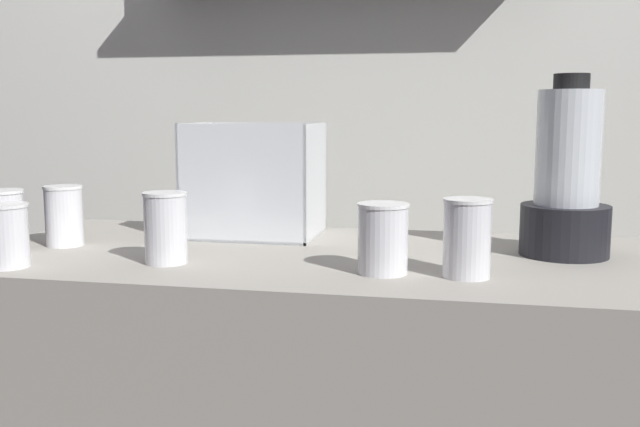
# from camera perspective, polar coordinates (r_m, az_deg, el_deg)

# --- Properties ---
(back_wall_unit) EXTENTS (2.60, 0.24, 2.50)m
(back_wall_unit) POSITION_cam_1_polar(r_m,az_deg,el_deg) (2.17, 4.06, 10.27)
(back_wall_unit) COLOR silver
(back_wall_unit) RESTS_ON ground_plane
(carrot_display_bin) EXTENTS (0.29, 0.22, 0.26)m
(carrot_display_bin) POSITION_cam_1_polar(r_m,az_deg,el_deg) (1.65, -5.35, 1.14)
(carrot_display_bin) COLOR white
(carrot_display_bin) RESTS_ON counter
(blender_pitcher) EXTENTS (0.17, 0.17, 0.35)m
(blender_pitcher) POSITION_cam_1_polar(r_m,az_deg,el_deg) (1.48, 18.95, 2.14)
(blender_pitcher) COLOR black
(blender_pitcher) RESTS_ON counter
(juice_cup_beet_far_left) EXTENTS (0.08, 0.08, 0.13)m
(juice_cup_beet_far_left) POSITION_cam_1_polar(r_m,az_deg,el_deg) (1.55, -23.84, -0.96)
(juice_cup_beet_far_left) COLOR white
(juice_cup_beet_far_left) RESTS_ON counter
(juice_cup_mango_left) EXTENTS (0.08, 0.08, 0.13)m
(juice_cup_mango_left) POSITION_cam_1_polar(r_m,az_deg,el_deg) (1.61, -19.60, -0.49)
(juice_cup_mango_left) COLOR white
(juice_cup_mango_left) RESTS_ON counter
(juice_cup_beet_middle) EXTENTS (0.08, 0.08, 0.12)m
(juice_cup_beet_middle) POSITION_cam_1_polar(r_m,az_deg,el_deg) (1.42, -23.63, -1.94)
(juice_cup_beet_middle) COLOR white
(juice_cup_beet_middle) RESTS_ON counter
(juice_cup_carrot_right) EXTENTS (0.08, 0.08, 0.13)m
(juice_cup_carrot_right) POSITION_cam_1_polar(r_m,az_deg,el_deg) (1.37, -12.14, -1.45)
(juice_cup_carrot_right) COLOR white
(juice_cup_carrot_right) RESTS_ON counter
(juice_cup_pomegranate_far_right) EXTENTS (0.09, 0.09, 0.12)m
(juice_cup_pomegranate_far_right) POSITION_cam_1_polar(r_m,az_deg,el_deg) (1.26, 5.00, -2.26)
(juice_cup_pomegranate_far_right) COLOR white
(juice_cup_pomegranate_far_right) RESTS_ON counter
(juice_cup_beet_rightmost) EXTENTS (0.08, 0.08, 0.14)m
(juice_cup_beet_rightmost) POSITION_cam_1_polar(r_m,az_deg,el_deg) (1.25, 11.57, -2.18)
(juice_cup_beet_rightmost) COLOR white
(juice_cup_beet_rightmost) RESTS_ON counter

